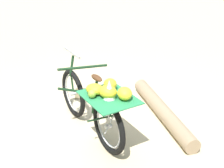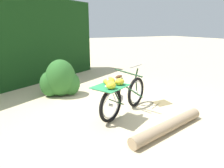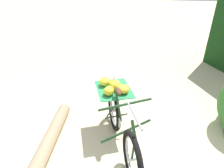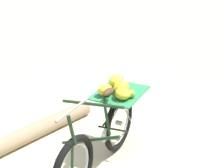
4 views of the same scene
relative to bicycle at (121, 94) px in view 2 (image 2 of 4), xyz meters
name	(u,v)px [view 2 (image 2 of 4)]	position (x,y,z in m)	size (l,w,h in m)	color
ground_plane	(116,111)	(0.00, 0.23, -0.51)	(60.00, 60.00, 0.00)	beige
foliage_hedge	(18,41)	(-1.81, 3.76, 0.94)	(6.18, 0.90, 2.90)	#143814
bicycle	(121,94)	(0.00, 0.00, 0.00)	(1.71, 1.10, 1.03)	black
fallen_log	(168,126)	(0.45, -1.02, -0.40)	(0.22, 0.22, 1.90)	#9E8466
shrub_cluster	(60,80)	(-0.91, 1.92, -0.05)	(1.10, 0.75, 1.04)	#2D6628
leaf_litter_patch	(162,103)	(1.31, 0.16, -0.51)	(0.44, 0.36, 0.01)	olive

